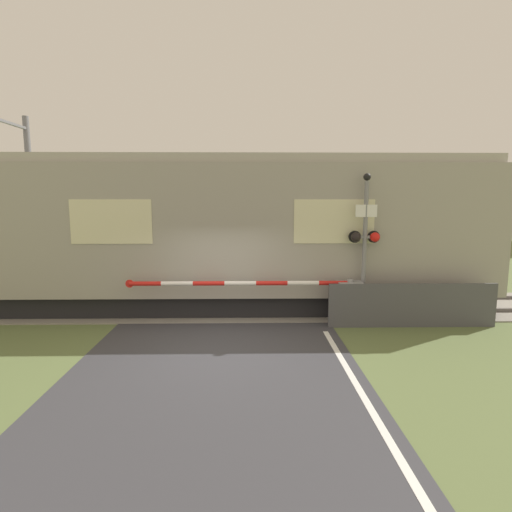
{
  "coord_description": "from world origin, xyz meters",
  "views": [
    {
      "loc": [
        0.63,
        -8.14,
        3.12
      ],
      "look_at": [
        0.81,
        2.18,
        1.68
      ],
      "focal_mm": 28.0,
      "sensor_mm": 36.0,
      "label": 1
    }
  ],
  "objects": [
    {
      "name": "roadside_fence",
      "position": [
        4.66,
        1.37,
        0.55
      ],
      "size": [
        4.17,
        0.06,
        1.1
      ],
      "color": "#4C4C51",
      "rests_on": "ground_plane"
    },
    {
      "name": "signal_post",
      "position": [
        3.5,
        1.65,
        2.14
      ],
      "size": [
        0.78,
        0.26,
        3.78
      ],
      "color": "gray",
      "rests_on": "ground_plane"
    },
    {
      "name": "train",
      "position": [
        -2.82,
        3.3,
        2.2
      ],
      "size": [
        20.37,
        2.78,
        4.31
      ],
      "color": "black",
      "rests_on": "ground_plane"
    },
    {
      "name": "catenary_pole",
      "position": [
        -6.76,
        5.62,
        3.09
      ],
      "size": [
        0.2,
        1.9,
        5.89
      ],
      "color": "slate",
      "rests_on": "ground_plane"
    },
    {
      "name": "ground_plane",
      "position": [
        0.0,
        0.0,
        0.0
      ],
      "size": [
        80.0,
        80.0,
        0.0
      ],
      "primitive_type": "plane",
      "color": "#5B6B3D"
    },
    {
      "name": "track_bed",
      "position": [
        0.0,
        3.3,
        0.02
      ],
      "size": [
        36.0,
        3.2,
        0.13
      ],
      "color": "gray",
      "rests_on": "ground_plane"
    },
    {
      "name": "crossing_barrier",
      "position": [
        2.64,
        1.58,
        0.66
      ],
      "size": [
        5.88,
        0.44,
        1.18
      ],
      "color": "gray",
      "rests_on": "ground_plane"
    }
  ]
}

